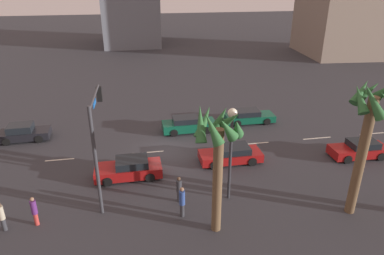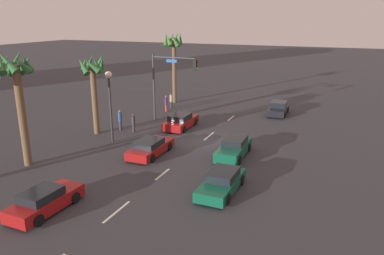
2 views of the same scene
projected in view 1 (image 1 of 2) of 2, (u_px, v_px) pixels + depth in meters
ground_plane at (166, 151)px, 27.05m from camera, size 220.00×220.00×0.00m
lane_stripe_0 at (372, 134)px, 30.01m from camera, size 2.35×0.14×0.01m
lane_stripe_1 at (317, 138)px, 29.15m from camera, size 2.51×0.14×0.01m
lane_stripe_2 at (257, 143)px, 28.27m from camera, size 2.00×0.14×0.01m
lane_stripe_3 at (148, 152)px, 26.80m from camera, size 2.47×0.14×0.01m
lane_stripe_4 at (60, 160)px, 25.73m from camera, size 2.09×0.14×0.01m
car_0 at (359, 149)px, 25.94m from camera, size 4.35×1.89×1.32m
car_1 at (24, 133)px, 28.67m from camera, size 4.06×2.00×1.37m
car_2 at (188, 125)px, 30.22m from camera, size 4.66×1.86×1.37m
car_3 at (249, 116)px, 32.13m from camera, size 4.54×1.93×1.24m
car_4 at (231, 154)px, 25.29m from camera, size 4.54×1.95×1.24m
car_5 at (129, 169)px, 23.31m from camera, size 4.47×1.98×1.36m
traffic_signal at (97, 132)px, 19.63m from camera, size 0.43×4.86×6.57m
streetlamp at (231, 137)px, 19.66m from camera, size 0.56×0.56×5.90m
pedestrian_0 at (179, 189)px, 20.64m from camera, size 0.36×0.36×1.69m
pedestrian_1 at (2, 216)px, 18.24m from camera, size 0.38×0.38×1.76m
pedestrian_2 at (34, 210)px, 18.64m from camera, size 0.44×0.44×1.78m
pedestrian_3 at (182, 201)px, 19.31m from camera, size 0.40×0.40×1.91m
palm_tree_0 at (371, 121)px, 17.69m from camera, size 2.75×2.62×8.05m
palm_tree_2 at (218, 143)px, 16.65m from camera, size 2.66×2.48×7.12m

